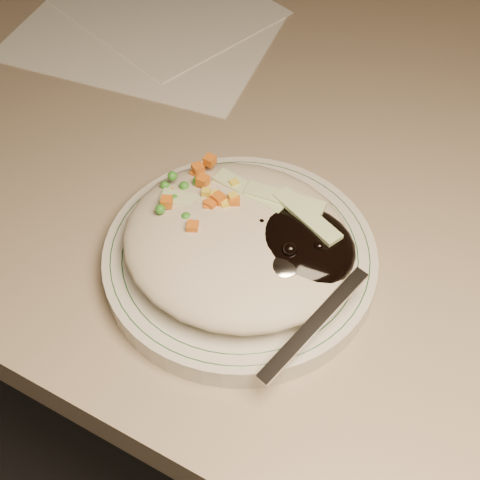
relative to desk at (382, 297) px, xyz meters
The scene contains 5 objects.
desk is the anchor object (origin of this frame).
plate 0.29m from the desk, 118.93° to the right, with size 0.23×0.23×0.02m, color silver.
plate_rim 0.30m from the desk, 118.93° to the right, with size 0.22×0.22×0.00m.
meal 0.31m from the desk, 117.74° to the right, with size 0.21×0.19×0.05m.
papers 0.45m from the desk, 164.03° to the left, with size 0.38×0.35×0.00m.
Camera 1 is at (0.07, 0.89, 1.20)m, focal length 50.00 mm.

